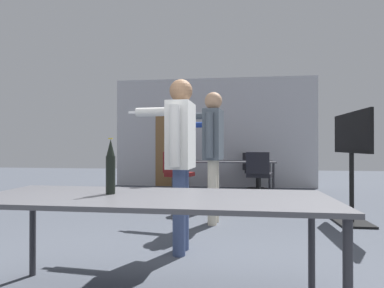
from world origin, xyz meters
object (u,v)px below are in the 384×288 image
tv_screen (352,153)px  office_chair_side_rolled (178,177)px  person_far_watching (214,146)px  person_left_plaid (212,143)px  beer_bottle (111,168)px  office_chair_near_pushed (254,172)px  person_right_polo (180,147)px  office_chair_far_left (259,177)px

tv_screen → office_chair_side_rolled: tv_screen is taller
person_far_watching → office_chair_side_rolled: 1.10m
person_left_plaid → beer_bottle: person_left_plaid is taller
office_chair_near_pushed → person_right_polo: bearing=12.0°
tv_screen → office_chair_side_rolled: (-2.70, 1.53, -0.52)m
beer_bottle → office_chair_near_pushed: bearing=75.2°
person_right_polo → office_chair_far_left: person_right_polo is taller
office_chair_side_rolled → beer_bottle: bearing=-67.0°
person_right_polo → office_chair_near_pushed: 4.70m
office_chair_far_left → person_far_watching: bearing=-130.5°
office_chair_side_rolled → tv_screen: bearing=-9.2°
person_left_plaid → office_chair_near_pushed: bearing=-5.4°
tv_screen → beer_bottle: (-2.52, -2.36, -0.05)m
person_right_polo → office_chair_near_pushed: bearing=-9.8°
person_left_plaid → person_right_polo: size_ratio=1.04×
beer_bottle → person_right_polo: bearing=71.3°
person_right_polo → beer_bottle: size_ratio=4.45×
tv_screen → person_right_polo: person_right_polo is taller
tv_screen → office_chair_far_left: tv_screen is taller
person_left_plaid → office_chair_far_left: size_ratio=1.91×
person_right_polo → office_chair_near_pushed: size_ratio=1.94×
office_chair_far_left → office_chair_near_pushed: (0.03, 1.49, -0.04)m
office_chair_near_pushed → office_chair_side_rolled: bearing=-19.7°
person_left_plaid → person_right_polo: person_left_plaid is taller
person_left_plaid → office_chair_far_left: (0.82, 1.87, -0.66)m
person_far_watching → beer_bottle: 3.43m
office_chair_near_pushed → beer_bottle: bearing=11.2°
office_chair_side_rolled → person_far_watching: bearing=-14.4°
person_left_plaid → office_chair_near_pushed: person_left_plaid is taller
person_left_plaid → office_chair_side_rolled: 2.03m
tv_screen → beer_bottle: bearing=-46.8°
office_chair_far_left → beer_bottle: (-1.42, -4.00, 0.47)m
office_chair_near_pushed → beer_bottle: size_ratio=2.30×
office_chair_far_left → person_left_plaid: bearing=-100.3°
office_chair_far_left → office_chair_near_pushed: size_ratio=1.06×
person_left_plaid → beer_bottle: 2.23m
tv_screen → person_right_polo: size_ratio=0.88×
tv_screen → office_chair_side_rolled: size_ratio=1.61×
person_right_polo → office_chair_side_rolled: size_ratio=1.83×
person_far_watching → person_left_plaid: (0.04, -1.24, 0.04)m
person_left_plaid → office_chair_far_left: 2.14m
person_left_plaid → office_chair_far_left: bearing=-15.0°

